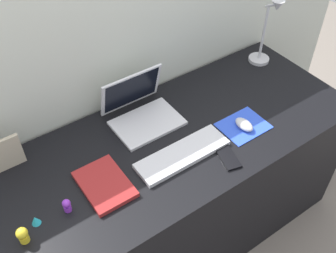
# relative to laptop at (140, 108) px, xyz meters

# --- Properties ---
(ground_plane) EXTENTS (6.00, 6.00, 0.00)m
(ground_plane) POSITION_rel_laptop_xyz_m (0.02, -0.20, -0.79)
(ground_plane) COLOR slate
(back_wall) EXTENTS (2.96, 0.05, 1.38)m
(back_wall) POSITION_rel_laptop_xyz_m (0.02, 0.19, -0.10)
(back_wall) COLOR beige
(back_wall) RESTS_ON ground_plane
(desk) EXTENTS (1.76, 0.69, 0.74)m
(desk) POSITION_rel_laptop_xyz_m (0.02, -0.20, -0.42)
(desk) COLOR black
(desk) RESTS_ON ground_plane
(laptop) EXTENTS (0.30, 0.27, 0.21)m
(laptop) POSITION_rel_laptop_xyz_m (0.00, 0.00, 0.00)
(laptop) COLOR silver
(laptop) RESTS_ON desk
(keyboard) EXTENTS (0.41, 0.13, 0.02)m
(keyboard) POSITION_rel_laptop_xyz_m (0.02, -0.30, -0.04)
(keyboard) COLOR silver
(keyboard) RESTS_ON desk
(mousepad) EXTENTS (0.21, 0.17, 0.00)m
(mousepad) POSITION_rel_laptop_xyz_m (0.35, -0.32, -0.05)
(mousepad) COLOR blue
(mousepad) RESTS_ON desk
(mouse) EXTENTS (0.06, 0.10, 0.03)m
(mouse) POSITION_rel_laptop_xyz_m (0.34, -0.33, -0.03)
(mouse) COLOR silver
(mouse) RESTS_ON mousepad
(cell_phone) EXTENTS (0.09, 0.14, 0.01)m
(cell_phone) POSITION_rel_laptop_xyz_m (0.16, -0.42, -0.05)
(cell_phone) COLOR black
(cell_phone) RESTS_ON desk
(desk_lamp) EXTENTS (0.11, 0.14, 0.37)m
(desk_lamp) POSITION_rel_laptop_xyz_m (0.76, -0.01, 0.12)
(desk_lamp) COLOR #B7B7BC
(desk_lamp) RESTS_ON desk
(notebook_pad) EXTENTS (0.17, 0.24, 0.02)m
(notebook_pad) POSITION_rel_laptop_xyz_m (-0.32, -0.26, -0.04)
(notebook_pad) COLOR maroon
(notebook_pad) RESTS_ON desk
(picture_frame) EXTENTS (0.12, 0.02, 0.15)m
(picture_frame) POSITION_rel_laptop_xyz_m (-0.59, 0.05, 0.02)
(picture_frame) COLOR #B2A58C
(picture_frame) RESTS_ON desk
(toy_figurine_purple) EXTENTS (0.03, 0.03, 0.06)m
(toy_figurine_purple) POSITION_rel_laptop_xyz_m (-0.49, -0.28, -0.02)
(toy_figurine_purple) COLOR purple
(toy_figurine_purple) RESTS_ON desk
(toy_figurine_cyan) EXTENTS (0.03, 0.03, 0.04)m
(toy_figurine_cyan) POSITION_rel_laptop_xyz_m (-0.61, -0.26, -0.03)
(toy_figurine_cyan) COLOR #28B7CC
(toy_figurine_cyan) RESTS_ON desk
(toy_figurine_yellow) EXTENTS (0.04, 0.04, 0.07)m
(toy_figurine_yellow) POSITION_rel_laptop_xyz_m (-0.66, -0.31, -0.02)
(toy_figurine_yellow) COLOR yellow
(toy_figurine_yellow) RESTS_ON desk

